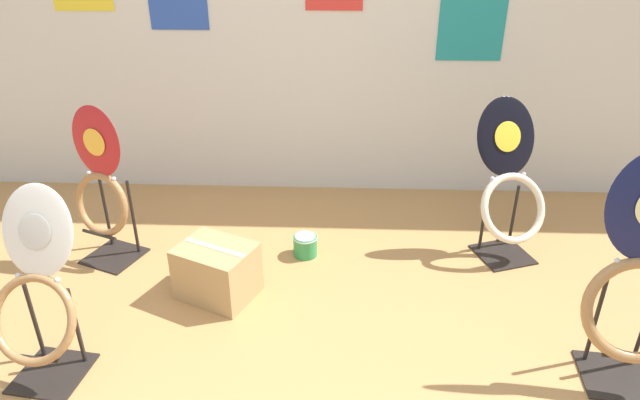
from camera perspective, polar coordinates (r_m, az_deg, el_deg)
toilet_seat_display_crimson_swirl at (r=3.26m, az=-21.00°, el=0.77°), size 0.38×0.36×0.88m
toilet_seat_display_jazz_black at (r=3.26m, az=18.44°, el=1.24°), size 0.47×0.47×0.88m
toilet_seat_display_white_plain at (r=2.57m, az=-26.45°, el=-8.59°), size 0.40×0.38×0.82m
paint_can at (r=3.23m, az=-1.49°, el=-4.49°), size 0.14×0.14×0.12m
storage_box at (r=2.93m, az=-10.26°, el=-7.01°), size 0.45×0.41×0.28m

